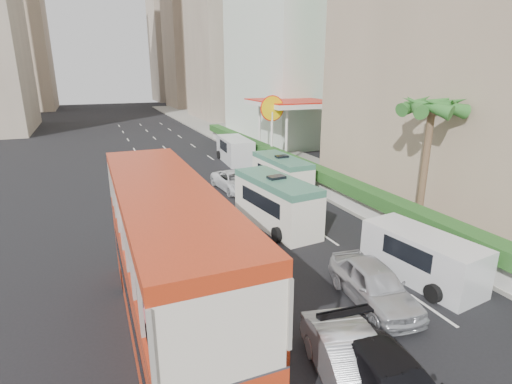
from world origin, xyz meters
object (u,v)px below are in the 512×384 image
double_decker_bus (169,266)px  car_silver_lane_b (372,303)px  minibus_far (281,175)px  shell_station (291,129)px  panel_van_far (235,150)px  panel_van_near (422,257)px  palm_tree (425,168)px  van_asset (235,190)px  minibus_near (276,202)px

double_decker_bus → car_silver_lane_b: size_ratio=2.46×
minibus_far → shell_station: (5.91, 10.08, 1.51)m
car_silver_lane_b → panel_van_far: bearing=89.3°
panel_van_near → palm_tree: bearing=39.7°
minibus_far → palm_tree: (3.71, -8.92, 2.14)m
panel_van_near → van_asset: bearing=93.0°
van_asset → panel_van_near: bearing=-83.6°
double_decker_bus → shell_station: 28.02m
minibus_far → panel_van_far: 10.50m
panel_van_near → panel_van_far: size_ratio=0.88×
double_decker_bus → panel_van_far: size_ratio=2.00×
panel_van_near → car_silver_lane_b: bearing=-173.1°
double_decker_bus → panel_van_near: 10.18m
panel_van_near → palm_tree: (3.74, 4.04, 2.41)m
double_decker_bus → car_silver_lane_b: 7.60m
panel_van_near → shell_station: (5.94, 23.04, 1.78)m
minibus_near → panel_van_far: (3.33, 15.94, -0.23)m
shell_station → van_asset: bearing=-136.3°
double_decker_bus → minibus_far: size_ratio=1.96×
van_asset → panel_van_far: panel_van_far is taller
minibus_far → palm_tree: bearing=-69.5°
minibus_far → double_decker_bus: bearing=-130.0°
panel_van_near → panel_van_far: panel_van_far is taller
palm_tree → car_silver_lane_b: bearing=-144.3°
van_asset → minibus_far: 3.52m
panel_van_near → shell_station: shell_station is taller
van_asset → palm_tree: 12.96m
double_decker_bus → minibus_far: bearing=52.0°
minibus_near → shell_station: size_ratio=0.75×
double_decker_bus → van_asset: double_decker_bus is taller
panel_van_far → palm_tree: size_ratio=0.86×
palm_tree → minibus_far: bearing=112.6°
van_asset → panel_van_near: size_ratio=0.98×
car_silver_lane_b → shell_station: 25.54m
minibus_near → panel_van_near: size_ratio=1.24×
double_decker_bus → shell_station: (16.00, 23.00, 0.22)m
panel_van_far → minibus_far: bearing=-87.7°
double_decker_bus → car_silver_lane_b: (7.13, -0.79, -2.53)m
double_decker_bus → van_asset: 16.63m
shell_station → panel_van_far: bearing=175.7°
van_asset → palm_tree: (6.47, -10.71, 3.38)m
panel_van_near → palm_tree: palm_tree is taller
car_silver_lane_b → minibus_far: minibus_far is taller
car_silver_lane_b → panel_van_near: bearing=21.4°
minibus_near → minibus_far: minibus_near is taller
double_decker_bus → car_silver_lane_b: double_decker_bus is taller
minibus_far → shell_station: 11.78m
van_asset → shell_station: shell_station is taller
minibus_near → panel_van_near: 8.08m
palm_tree → shell_station: palm_tree is taller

